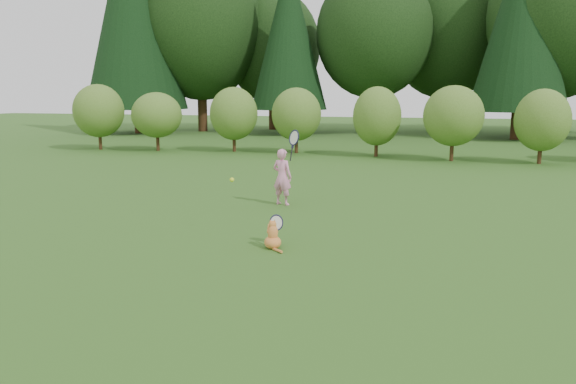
% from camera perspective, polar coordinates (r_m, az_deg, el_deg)
% --- Properties ---
extents(ground, '(100.00, 100.00, 0.00)m').
position_cam_1_polar(ground, '(9.54, -2.50, -4.89)').
color(ground, '#2E4C15').
rests_on(ground, ground).
extents(shrub_row, '(28.00, 3.00, 2.80)m').
position_cam_1_polar(shrub_row, '(21.95, 8.44, 7.16)').
color(shrub_row, '#466720').
rests_on(shrub_row, ground).
extents(child, '(0.74, 0.52, 1.87)m').
position_cam_1_polar(child, '(12.39, -0.55, 1.68)').
color(child, pink).
rests_on(child, ground).
extents(cat, '(0.46, 0.66, 0.63)m').
position_cam_1_polar(cat, '(9.00, -1.55, -4.23)').
color(cat, '#C26825').
rests_on(cat, ground).
extents(tennis_ball, '(0.08, 0.08, 0.08)m').
position_cam_1_polar(tennis_ball, '(9.77, -5.72, 1.25)').
color(tennis_ball, yellow).
rests_on(tennis_ball, ground).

